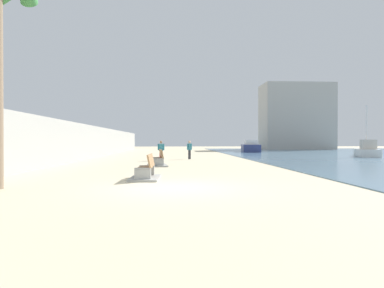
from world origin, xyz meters
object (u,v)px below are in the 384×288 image
Objects in this scene: bench_near at (146,173)px; boat_outer at (251,147)px; bench_far at (158,162)px; boat_far_right at (367,150)px; person_standing at (189,149)px; person_walking at (161,149)px.

boat_outer is at bearing 69.18° from bench_near.
bench_far is at bearing -115.84° from boat_outer.
boat_far_right reaches higher than bench_far.
boat_outer is (11.33, 29.78, 0.42)m from bench_near.
bench_near is at bearing -139.43° from boat_far_right.
person_standing is at bearing -119.20° from boat_outer.
boat_far_right is at bearing -60.54° from boat_outer.
bench_near is at bearing -110.82° from boat_outer.
boat_outer reaches higher than person_walking.
boat_far_right is (18.82, 4.19, -0.23)m from person_walking.
person_standing reaches higher than bench_far.
boat_outer reaches higher than person_standing.
person_standing is at bearing 80.12° from bench_near.
person_standing reaches higher than person_walking.
boat_outer is 1.02× the size of boat_far_right.
boat_outer is 15.55m from boat_far_right.
bench_near and bench_far have the same top height.
bench_near is 14.04m from person_standing.
boat_far_right is (16.56, 2.42, -0.23)m from person_standing.
bench_near is 1.41× the size of person_standing.
bench_far is 0.46× the size of boat_far_right.
person_walking is 1.00× the size of person_standing.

